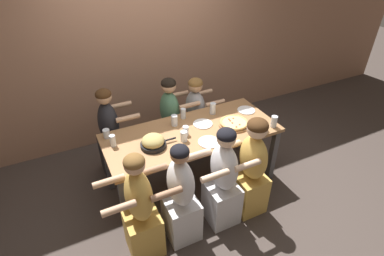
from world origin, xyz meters
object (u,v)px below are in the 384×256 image
drinking_glass_h (263,126)px  drinking_glass_i (274,122)px  drinking_glass_c (113,141)px  drinking_glass_e (183,114)px  diner_far_midright (195,118)px  drinking_glass_b (213,108)px  diner_near_midleft (181,199)px  diner_near_center (223,182)px  drinking_glass_f (184,137)px  drinking_glass_g (107,134)px  empty_plate_b (246,110)px  diner_near_midright (251,170)px  skillet_bowl (153,142)px  diner_far_center (171,123)px  diner_far_left (111,137)px  drinking_glass_d (174,121)px  empty_plate_c (209,142)px  empty_plate_a (203,124)px  diner_near_left (140,211)px  pizza_board_main (234,123)px  drinking_glass_a (186,131)px

drinking_glass_h → drinking_glass_i: drinking_glass_i is taller
drinking_glass_c → drinking_glass_e: drinking_glass_c is taller
diner_far_midright → drinking_glass_i: bearing=28.5°
drinking_glass_b → drinking_glass_i: (0.49, -0.57, -0.01)m
diner_near_midleft → diner_near_center: diner_near_center is taller
drinking_glass_f → drinking_glass_h: (0.90, -0.21, -0.00)m
drinking_glass_g → drinking_glass_i: (1.79, -0.64, 0.02)m
empty_plate_b → diner_far_midright: 0.75m
drinking_glass_b → diner_near_center: (-0.38, -0.89, -0.31)m
diner_near_midright → empty_plate_b: bearing=-29.9°
skillet_bowl → diner_far_center: size_ratio=0.33×
diner_near_midleft → diner_far_center: bearing=-18.7°
drinking_glass_h → diner_far_left: diner_far_left is taller
drinking_glass_f → drinking_glass_d: bearing=84.7°
empty_plate_c → empty_plate_a: bearing=72.4°
drinking_glass_g → diner_near_midleft: size_ratio=0.09×
diner_near_left → diner_far_center: size_ratio=1.01×
drinking_glass_b → diner_near_midright: diner_near_midright is taller
empty_plate_c → drinking_glass_i: size_ratio=1.71×
empty_plate_a → diner_far_center: 0.64m
empty_plate_c → drinking_glass_e: bearing=93.5°
empty_plate_a → skillet_bowl: bearing=-167.0°
skillet_bowl → diner_near_midright: 1.08m
drinking_glass_e → diner_near_left: size_ratio=0.11×
pizza_board_main → diner_near_midright: 0.61m
pizza_board_main → drinking_glass_a: drinking_glass_a is taller
diner_near_center → drinking_glass_i: bearing=-69.6°
drinking_glass_g → diner_near_midright: size_ratio=0.08×
drinking_glass_i → diner_far_left: size_ratio=0.11×
empty_plate_a → diner_near_midleft: diner_near_midleft is taller
drinking_glass_a → drinking_glass_d: (-0.03, 0.24, 0.01)m
drinking_glass_a → skillet_bowl: bearing=-173.0°
empty_plate_b → drinking_glass_a: 0.93m
pizza_board_main → diner_far_center: diner_far_center is taller
drinking_glass_a → drinking_glass_f: size_ratio=0.93×
drinking_glass_i → diner_far_midright: bearing=118.5°
drinking_glass_g → drinking_glass_h: (1.64, -0.64, 0.00)m
drinking_glass_i → empty_plate_c: bearing=176.1°
drinking_glass_c → diner_far_center: 1.05m
diner_far_left → diner_far_midright: diner_far_left is taller
empty_plate_a → diner_near_midleft: bearing=-130.6°
pizza_board_main → diner_near_midleft: (-0.94, -0.55, -0.29)m
empty_plate_a → drinking_glass_h: size_ratio=2.01×
pizza_board_main → drinking_glass_c: size_ratio=2.69×
empty_plate_a → drinking_glass_d: size_ratio=1.74×
drinking_glass_c → drinking_glass_h: (1.61, -0.45, -0.01)m
drinking_glass_a → drinking_glass_e: size_ratio=0.85×
diner_near_midleft → pizza_board_main: bearing=-59.7°
diner_near_midleft → diner_far_left: 1.34m
drinking_glass_a → diner_far_center: bearing=82.6°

